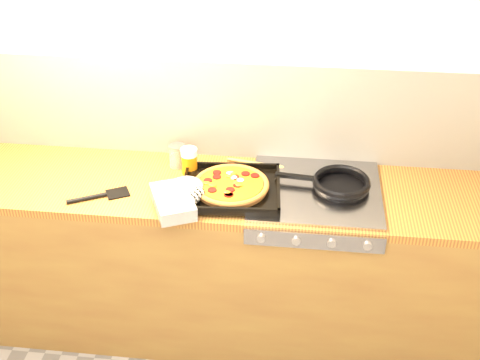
# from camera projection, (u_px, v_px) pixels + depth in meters

# --- Properties ---
(room_shell) EXTENTS (3.20, 3.20, 3.20)m
(room_shell) POSITION_uv_depth(u_px,v_px,m) (227.00, 111.00, 2.94)
(room_shell) COLOR white
(room_shell) RESTS_ON ground
(counter_run) EXTENTS (3.20, 0.62, 0.90)m
(counter_run) POSITION_uv_depth(u_px,v_px,m) (221.00, 259.00, 3.07)
(counter_run) COLOR brown
(counter_run) RESTS_ON ground
(stovetop) EXTENTS (0.60, 0.56, 0.02)m
(stovetop) POSITION_uv_depth(u_px,v_px,m) (315.00, 191.00, 2.78)
(stovetop) COLOR #97969C
(stovetop) RESTS_ON counter_run
(pizza_on_tray) EXTENTS (0.59, 0.54, 0.08)m
(pizza_on_tray) POSITION_uv_depth(u_px,v_px,m) (215.00, 189.00, 2.72)
(pizza_on_tray) COLOR black
(pizza_on_tray) RESTS_ON stovetop
(frying_pan) EXTENTS (0.45, 0.29, 0.04)m
(frying_pan) POSITION_uv_depth(u_px,v_px,m) (340.00, 183.00, 2.77)
(frying_pan) COLOR black
(frying_pan) RESTS_ON stovetop
(tomato_can) EXTENTS (0.10, 0.10, 0.12)m
(tomato_can) POSITION_uv_depth(u_px,v_px,m) (177.00, 156.00, 2.95)
(tomato_can) COLOR maroon
(tomato_can) RESTS_ON counter_run
(juice_glass) EXTENTS (0.09, 0.09, 0.13)m
(juice_glass) POSITION_uv_depth(u_px,v_px,m) (189.00, 161.00, 2.89)
(juice_glass) COLOR orange
(juice_glass) RESTS_ON counter_run
(wooden_spoon) EXTENTS (0.30, 0.09, 0.02)m
(wooden_spoon) POSITION_uv_depth(u_px,v_px,m) (262.00, 164.00, 2.97)
(wooden_spoon) COLOR #A88647
(wooden_spoon) RESTS_ON counter_run
(black_spatula) EXTENTS (0.27, 0.18, 0.02)m
(black_spatula) POSITION_uv_depth(u_px,v_px,m) (100.00, 196.00, 2.74)
(black_spatula) COLOR black
(black_spatula) RESTS_ON counter_run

